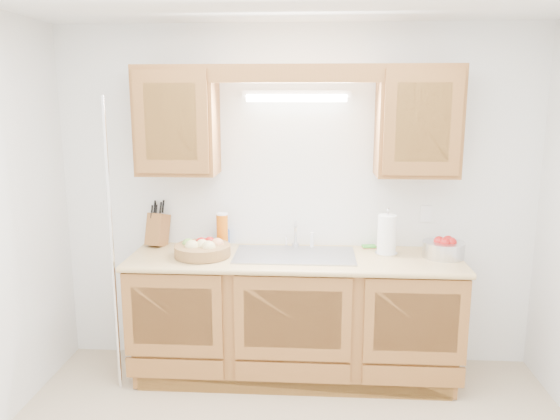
# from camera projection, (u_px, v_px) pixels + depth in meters

# --- Properties ---
(room) EXTENTS (3.52, 3.50, 2.50)m
(room) POSITION_uv_depth(u_px,v_px,m) (286.00, 256.00, 2.57)
(room) COLOR tan
(room) RESTS_ON ground
(base_cabinets) EXTENTS (2.20, 0.60, 0.86)m
(base_cabinets) POSITION_uv_depth(u_px,v_px,m) (294.00, 318.00, 3.90)
(base_cabinets) COLOR brown
(base_cabinets) RESTS_ON ground
(countertop) EXTENTS (2.30, 0.63, 0.04)m
(countertop) POSITION_uv_depth(u_px,v_px,m) (294.00, 259.00, 3.80)
(countertop) COLOR tan
(countertop) RESTS_ON base_cabinets
(upper_cabinet_left) EXTENTS (0.55, 0.33, 0.75)m
(upper_cabinet_left) POSITION_uv_depth(u_px,v_px,m) (177.00, 121.00, 3.81)
(upper_cabinet_left) COLOR brown
(upper_cabinet_left) RESTS_ON room
(upper_cabinet_right) EXTENTS (0.55, 0.33, 0.75)m
(upper_cabinet_right) POSITION_uv_depth(u_px,v_px,m) (418.00, 122.00, 3.71)
(upper_cabinet_right) COLOR brown
(upper_cabinet_right) RESTS_ON room
(valance) EXTENTS (2.20, 0.05, 0.12)m
(valance) POSITION_uv_depth(u_px,v_px,m) (296.00, 73.00, 3.55)
(valance) COLOR brown
(valance) RESTS_ON room
(fluorescent_fixture) EXTENTS (0.76, 0.08, 0.08)m
(fluorescent_fixture) POSITION_uv_depth(u_px,v_px,m) (297.00, 96.00, 3.80)
(fluorescent_fixture) COLOR white
(fluorescent_fixture) RESTS_ON room
(sink) EXTENTS (0.84, 0.46, 0.36)m
(sink) POSITION_uv_depth(u_px,v_px,m) (295.00, 265.00, 3.83)
(sink) COLOR #9E9EA3
(sink) RESTS_ON countertop
(wire_shelf_pole) EXTENTS (0.03, 0.03, 2.00)m
(wire_shelf_pole) POSITION_uv_depth(u_px,v_px,m) (112.00, 249.00, 3.61)
(wire_shelf_pole) COLOR silver
(wire_shelf_pole) RESTS_ON ground
(outlet_plate) EXTENTS (0.08, 0.01, 0.12)m
(outlet_plate) POSITION_uv_depth(u_px,v_px,m) (426.00, 214.00, 3.99)
(outlet_plate) COLOR white
(outlet_plate) RESTS_ON room
(fruit_basket) EXTENTS (0.48, 0.48, 0.12)m
(fruit_basket) POSITION_uv_depth(u_px,v_px,m) (203.00, 249.00, 3.79)
(fruit_basket) COLOR olive
(fruit_basket) RESTS_ON countertop
(knife_block) EXTENTS (0.17, 0.22, 0.35)m
(knife_block) POSITION_uv_depth(u_px,v_px,m) (158.00, 229.00, 4.06)
(knife_block) COLOR brown
(knife_block) RESTS_ON countertop
(orange_canister) EXTENTS (0.11, 0.11, 0.26)m
(orange_canister) POSITION_uv_depth(u_px,v_px,m) (222.00, 230.00, 4.01)
(orange_canister) COLOR #CC5D0B
(orange_canister) RESTS_ON countertop
(soap_bottle) EXTENTS (0.10, 0.11, 0.18)m
(soap_bottle) POSITION_uv_depth(u_px,v_px,m) (223.00, 234.00, 4.06)
(soap_bottle) COLOR blue
(soap_bottle) RESTS_ON countertop
(sponge) EXTENTS (0.11, 0.08, 0.02)m
(sponge) POSITION_uv_depth(u_px,v_px,m) (369.00, 247.00, 4.01)
(sponge) COLOR #CC333F
(sponge) RESTS_ON countertop
(paper_towel) EXTENTS (0.16, 0.16, 0.33)m
(paper_towel) POSITION_uv_depth(u_px,v_px,m) (387.00, 235.00, 3.83)
(paper_towel) COLOR silver
(paper_towel) RESTS_ON countertop
(apple_bowl) EXTENTS (0.34, 0.34, 0.15)m
(apple_bowl) POSITION_uv_depth(u_px,v_px,m) (444.00, 248.00, 3.77)
(apple_bowl) COLOR silver
(apple_bowl) RESTS_ON countertop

